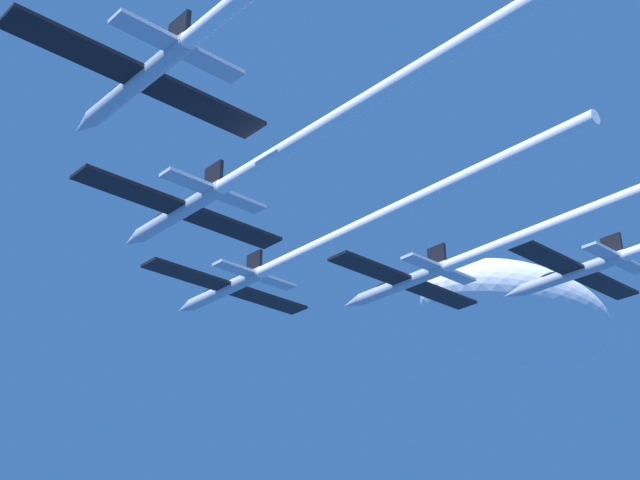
{
  "coord_description": "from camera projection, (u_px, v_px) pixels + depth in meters",
  "views": [
    {
      "loc": [
        -48.14,
        -68.23,
        -33.99
      ],
      "look_at": [
        0.03,
        -15.11,
        0.02
      ],
      "focal_mm": 50.5,
      "sensor_mm": 36.0,
      "label": 1
    }
  ],
  "objects": [
    {
      "name": "cloud_wispy",
      "position": [
        520.0,
        315.0,
        127.98
      ],
      "size": [
        36.1,
        19.86,
        12.64
      ],
      "primitive_type": "ellipsoid",
      "color": "white"
    },
    {
      "name": "jet_right_wing",
      "position": [
        511.0,
        241.0,
        79.47
      ],
      "size": [
        18.74,
        51.05,
        3.1
      ],
      "color": "#B2BAC6"
    },
    {
      "name": "jet_lead",
      "position": [
        311.0,
        249.0,
        80.87
      ],
      "size": [
        18.74,
        50.38,
        3.1
      ],
      "color": "#B2BAC6"
    },
    {
      "name": "jet_left_wing",
      "position": [
        292.0,
        145.0,
        63.21
      ],
      "size": [
        18.74,
        52.95,
        3.1
      ],
      "color": "#B2BAC6"
    }
  ]
}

